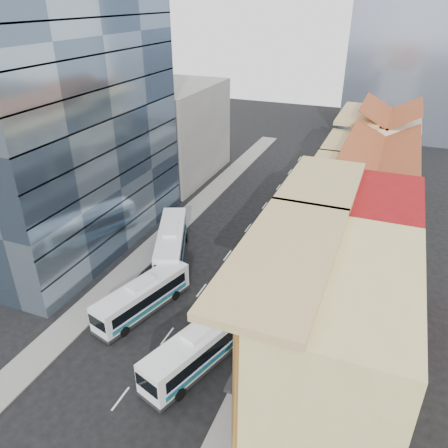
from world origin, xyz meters
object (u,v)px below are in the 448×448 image
at_px(bus_left_near, 143,296).
at_px(bus_right, 201,346).
at_px(office_tower, 63,113).
at_px(bus_left_far, 171,243).
at_px(shophouse_tan, 337,351).

relative_size(bus_left_near, bus_right, 0.93).
distance_m(office_tower, bus_left_near, 20.89).
xyz_separation_m(office_tower, bus_left_near, (13.41, -8.80, -13.38)).
relative_size(bus_left_far, bus_right, 1.07).
height_order(bus_left_near, bus_right, bus_right).
xyz_separation_m(office_tower, bus_left_far, (11.50, 0.33, -13.14)).
distance_m(office_tower, bus_right, 27.85).
relative_size(shophouse_tan, bus_left_near, 1.39).
bearing_deg(office_tower, shophouse_tan, -24.30).
height_order(shophouse_tan, bus_left_near, shophouse_tan).
relative_size(office_tower, bus_left_near, 2.97).
bearing_deg(shophouse_tan, office_tower, 155.70).
distance_m(shophouse_tan, bus_left_far, 24.55).
distance_m(bus_left_near, bus_right, 8.49).
height_order(bus_left_far, bus_right, bus_left_far).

